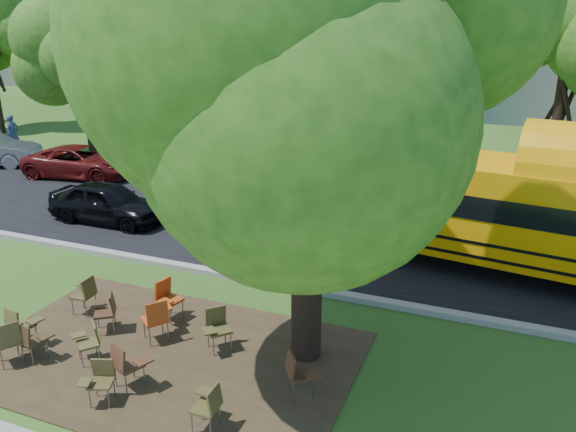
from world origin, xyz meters
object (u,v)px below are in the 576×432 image
at_px(chair_8, 85,292).
at_px(bg_car_red, 81,162).
at_px(main_tree, 309,55).
at_px(chair_3, 90,339).
at_px(chair_12, 217,325).
at_px(chair_9, 107,308).
at_px(chair_0, 19,324).
at_px(chair_1, 31,339).
at_px(chair_2, 9,338).
at_px(chair_7, 298,370).
at_px(chair_10, 167,296).
at_px(pedestrian_a, 13,134).
at_px(chair_6, 209,403).
at_px(chair_4, 126,362).
at_px(black_car, 108,203).
at_px(chair_11, 157,316).
at_px(chair_5, 100,378).
at_px(school_bus, 559,218).

height_order(chair_8, bg_car_red, bg_car_red).
distance_m(main_tree, chair_3, 6.37).
bearing_deg(chair_12, chair_8, -49.86).
bearing_deg(chair_9, chair_12, -118.69).
height_order(chair_0, chair_1, chair_0).
bearing_deg(chair_2, chair_8, 29.30).
relative_size(main_tree, chair_12, 10.43).
relative_size(chair_7, chair_10, 0.94).
distance_m(chair_10, pedestrian_a, 18.97).
bearing_deg(chair_6, chair_0, 80.33).
bearing_deg(chair_1, chair_4, 10.40).
bearing_deg(chair_7, chair_12, -148.07).
height_order(chair_6, bg_car_red, bg_car_red).
relative_size(chair_3, chair_7, 0.90).
bearing_deg(chair_4, main_tree, 63.07).
relative_size(chair_6, chair_10, 0.89).
distance_m(main_tree, chair_6, 5.58).
bearing_deg(chair_2, black_car, 54.80).
bearing_deg(pedestrian_a, main_tree, -116.05).
bearing_deg(chair_11, chair_9, 130.34).
relative_size(chair_1, chair_9, 0.94).
bearing_deg(chair_7, pedestrian_a, -158.88).
height_order(chair_3, black_car, black_car).
relative_size(bg_car_red, pedestrian_a, 2.51).
bearing_deg(chair_9, black_car, 4.16).
relative_size(chair_6, black_car, 0.21).
height_order(chair_2, chair_5, chair_2).
relative_size(chair_0, chair_10, 0.94).
bearing_deg(chair_7, chair_6, -74.29).
height_order(chair_11, bg_car_red, bg_car_red).
xyz_separation_m(chair_1, chair_12, (2.95, 1.62, 0.05)).
bearing_deg(chair_2, pedestrian_a, 75.29).
bearing_deg(chair_1, chair_9, 78.79).
xyz_separation_m(chair_8, chair_12, (3.26, -0.19, 0.00)).
relative_size(chair_8, chair_9, 1.02).
distance_m(chair_4, chair_5, 0.48).
height_order(chair_2, chair_6, chair_2).
relative_size(school_bus, chair_0, 13.52).
relative_size(chair_4, chair_11, 0.96).
relative_size(school_bus, pedestrian_a, 6.42).
height_order(chair_8, black_car, black_car).
xyz_separation_m(main_tree, chair_12, (-1.64, -0.44, -4.92)).
bearing_deg(chair_3, chair_11, -87.26).
bearing_deg(pedestrian_a, chair_9, -124.02).
distance_m(school_bus, bg_car_red, 17.43).
bearing_deg(chair_2, bg_car_red, 64.68).
height_order(bg_car_red, pedestrian_a, pedestrian_a).
height_order(main_tree, chair_5, main_tree).
xyz_separation_m(main_tree, chair_11, (-2.83, -0.63, -4.89)).
relative_size(chair_3, chair_6, 0.95).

